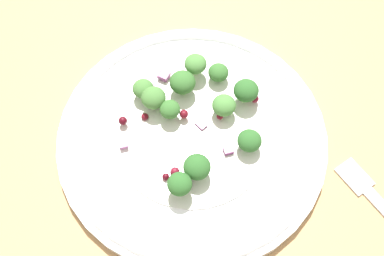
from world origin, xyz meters
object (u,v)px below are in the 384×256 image
Objects in this scene: broccoli_floret_0 at (218,73)px; broccoli_floret_1 at (197,167)px; broccoli_floret_2 at (154,98)px; plate at (192,136)px.

broccoli_floret_0 is 11.76cm from broccoli_floret_1.
broccoli_floret_0 is at bearing -95.32° from broccoli_floret_2.
plate is 7.74cm from broccoli_floret_0.
broccoli_floret_1 is 9.05cm from broccoli_floret_2.
plate is at bearing -162.01° from broccoli_floret_2.
broccoli_floret_0 reaches higher than plate.
broccoli_floret_0 is 0.86× the size of broccoli_floret_2.
broccoli_floret_1 is at bearing 177.05° from broccoli_floret_2.
plate is at bearing 124.14° from broccoli_floret_0.
broccoli_floret_0 is (4.23, -6.24, 1.75)cm from plate.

